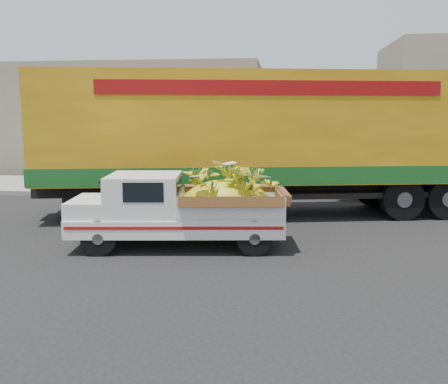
# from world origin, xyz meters

# --- Properties ---
(ground) EXTENTS (100.00, 100.00, 0.00)m
(ground) POSITION_xyz_m (0.00, 0.00, 0.00)
(ground) COLOR black
(ground) RESTS_ON ground
(curb) EXTENTS (60.00, 0.25, 0.15)m
(curb) POSITION_xyz_m (0.00, 5.98, 0.07)
(curb) COLOR gray
(curb) RESTS_ON ground
(sidewalk) EXTENTS (60.00, 4.00, 0.14)m
(sidewalk) POSITION_xyz_m (0.00, 8.08, 0.07)
(sidewalk) COLOR gray
(sidewalk) RESTS_ON ground
(building_left) EXTENTS (18.00, 6.00, 5.00)m
(building_left) POSITION_xyz_m (-8.00, 13.98, 2.50)
(building_left) COLOR gray
(building_left) RESTS_ON ground
(pickup_truck) EXTENTS (4.44, 2.06, 1.50)m
(pickup_truck) POSITION_xyz_m (0.26, -0.02, 0.81)
(pickup_truck) COLOR black
(pickup_truck) RESTS_ON ground
(semi_trailer) EXTENTS (12.08, 4.77, 3.80)m
(semi_trailer) POSITION_xyz_m (1.56, 3.53, 2.12)
(semi_trailer) COLOR black
(semi_trailer) RESTS_ON ground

